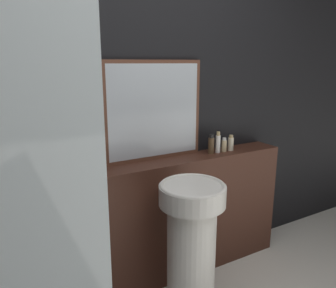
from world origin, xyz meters
TOP-DOWN VIEW (x-y plane):
  - wall_back at (0.00, 1.56)m, footprint 8.00×0.06m
  - vanity_counter at (0.00, 1.41)m, footprint 2.22×0.23m
  - pedestal_sink at (0.06, 1.00)m, footprint 0.41×0.41m
  - mirror at (0.06, 1.51)m, footprint 0.75×0.03m
  - towel_stack at (-0.48, 1.41)m, footprint 0.22×0.17m
  - shampoo_bottle at (0.50, 1.41)m, footprint 0.05×0.05m
  - conditioner_bottle at (0.57, 1.41)m, footprint 0.04×0.04m
  - lotion_bottle at (0.63, 1.41)m, footprint 0.04×0.04m
  - body_wash_bottle at (0.70, 1.41)m, footprint 0.05×0.05m

SIDE VIEW (x-z plane):
  - vanity_counter at x=0.00m, z-range 0.00..0.93m
  - pedestal_sink at x=0.06m, z-range 0.05..0.96m
  - lotion_bottle at x=0.63m, z-range 0.93..1.04m
  - body_wash_bottle at x=0.70m, z-range 0.93..1.05m
  - towel_stack at x=-0.48m, z-range 0.93..1.05m
  - shampoo_bottle at x=0.50m, z-range 0.93..1.08m
  - conditioner_bottle at x=0.57m, z-range 0.93..1.09m
  - wall_back at x=0.00m, z-range 0.00..2.50m
  - mirror at x=0.06m, z-range 0.93..1.63m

